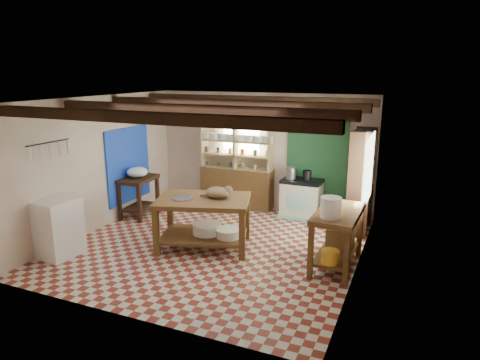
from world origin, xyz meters
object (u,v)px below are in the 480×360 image
at_px(white_cabinet, 59,228).
at_px(cat, 218,193).
at_px(prep_table, 139,197).
at_px(stove, 301,198).
at_px(right_counter, 337,239).
at_px(work_table, 204,223).

bearing_deg(white_cabinet, cat, 36.01).
bearing_deg(cat, prep_table, 132.97).
relative_size(stove, prep_table, 0.97).
xyz_separation_m(prep_table, cat, (2.29, -0.82, 0.57)).
bearing_deg(prep_table, right_counter, -14.88).
height_order(stove, white_cabinet, white_cabinet).
relative_size(prep_table, cat, 2.01).
bearing_deg(work_table, right_counter, -14.06).
bearing_deg(white_cabinet, prep_table, 94.34).
relative_size(right_counter, cat, 3.01).
height_order(work_table, stove, work_table).
bearing_deg(stove, right_counter, -60.79).
relative_size(white_cabinet, right_counter, 0.76).
bearing_deg(prep_table, white_cabinet, -94.86).
height_order(stove, prep_table, prep_table).
bearing_deg(right_counter, white_cabinet, -161.05).
xyz_separation_m(work_table, prep_table, (-2.06, 0.94, -0.02)).
relative_size(work_table, prep_table, 1.84).
xyz_separation_m(work_table, stove, (1.17, 2.26, -0.04)).
bearing_deg(right_counter, prep_table, 170.73).
bearing_deg(stove, cat, -112.89).
height_order(prep_table, cat, cat).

